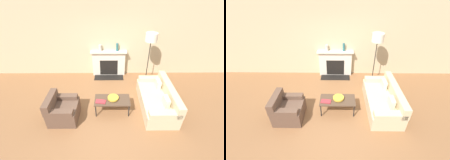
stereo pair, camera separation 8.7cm
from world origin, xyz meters
TOP-DOWN VIEW (x-y plane):
  - ground_plane at (0.00, 0.00)m, footprint 18.00×18.00m
  - wall_back at (0.00, 2.58)m, footprint 18.00×0.06m
  - fireplace at (-0.02, 2.44)m, footprint 1.43×0.59m
  - couch at (1.51, 0.47)m, footprint 0.91×1.88m
  - armchair_near at (-1.31, 0.02)m, footprint 0.79×0.82m
  - coffee_table at (0.11, 0.28)m, footprint 1.03×0.53m
  - bowl at (0.13, 0.31)m, footprint 0.32×0.32m
  - book at (-0.23, 0.19)m, footprint 0.31×0.20m
  - floor_lamp at (1.42, 1.86)m, footprint 0.41×0.41m
  - mantel_vase_left at (-0.34, 2.45)m, footprint 0.11×0.11m
  - mantel_vase_center_left at (0.31, 2.45)m, footprint 0.08×0.08m

SIDE VIEW (x-z plane):
  - ground_plane at x=0.00m, z-range 0.00..0.00m
  - couch at x=1.51m, z-range -0.09..0.67m
  - armchair_near at x=-1.31m, z-range -0.09..0.69m
  - coffee_table at x=0.11m, z-range 0.19..0.64m
  - book at x=-0.23m, z-range 0.45..0.47m
  - bowl at x=0.13m, z-range 0.46..0.53m
  - fireplace at x=-0.02m, z-range -0.01..1.04m
  - mantel_vase_left at x=-0.34m, z-range 1.06..1.31m
  - mantel_vase_center_left at x=0.31m, z-range 1.06..1.37m
  - wall_back at x=0.00m, z-range 0.00..2.90m
  - floor_lamp at x=1.42m, z-range 0.71..2.64m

